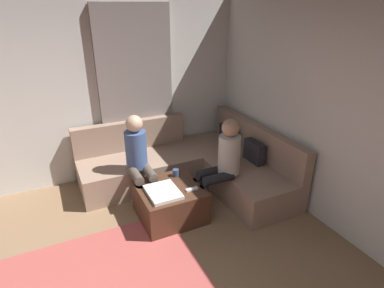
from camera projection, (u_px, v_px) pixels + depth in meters
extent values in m
cube|color=silver|center=(40.00, 96.00, 4.23)|extent=(0.12, 6.00, 2.70)
cube|color=gray|center=(137.00, 94.00, 4.70)|extent=(0.06, 1.10, 2.50)
cube|color=#9E7F6B|center=(235.00, 171.00, 4.69)|extent=(2.10, 0.85, 0.42)
cube|color=#9E7F6B|center=(257.00, 140.00, 4.66)|extent=(2.10, 0.14, 0.45)
cube|color=#9E7F6B|center=(139.00, 170.00, 4.70)|extent=(0.85, 1.70, 0.42)
cube|color=#9E7F6B|center=(130.00, 135.00, 4.82)|extent=(0.14, 1.70, 0.45)
cube|color=#26262D|center=(228.00, 136.00, 5.04)|extent=(0.36, 0.12, 0.36)
cube|color=#26262D|center=(254.00, 154.00, 4.46)|extent=(0.36, 0.12, 0.36)
cube|color=#4C2D1E|center=(170.00, 202.00, 3.95)|extent=(0.76, 0.76, 0.42)
cube|color=white|center=(163.00, 192.00, 3.73)|extent=(0.44, 0.36, 0.04)
cylinder|color=#334C72|center=(176.00, 173.00, 4.10)|extent=(0.08, 0.08, 0.10)
cube|color=white|center=(192.00, 189.00, 3.80)|extent=(0.05, 0.15, 0.02)
cylinder|color=black|center=(204.00, 200.00, 3.98)|extent=(0.12, 0.12, 0.42)
cylinder|color=black|center=(198.00, 193.00, 4.12)|extent=(0.12, 0.12, 0.42)
cylinder|color=black|center=(218.00, 178.00, 3.95)|extent=(0.12, 0.40, 0.12)
cylinder|color=black|center=(211.00, 172.00, 4.09)|extent=(0.12, 0.40, 0.12)
cylinder|color=beige|center=(229.00, 154.00, 4.00)|extent=(0.28, 0.28, 0.50)
sphere|color=tan|center=(231.00, 128.00, 3.85)|extent=(0.22, 0.22, 0.22)
cylinder|color=brown|center=(155.00, 197.00, 4.05)|extent=(0.12, 0.12, 0.42)
cylinder|color=brown|center=(141.00, 200.00, 3.98)|extent=(0.12, 0.12, 0.42)
cylinder|color=brown|center=(149.00, 172.00, 4.11)|extent=(0.40, 0.12, 0.12)
cylinder|color=brown|center=(135.00, 175.00, 4.03)|extent=(0.40, 0.12, 0.12)
cylinder|color=#3F598C|center=(136.00, 150.00, 4.13)|extent=(0.28, 0.28, 0.50)
sphere|color=#D8AD8C|center=(134.00, 124.00, 3.99)|extent=(0.22, 0.22, 0.22)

